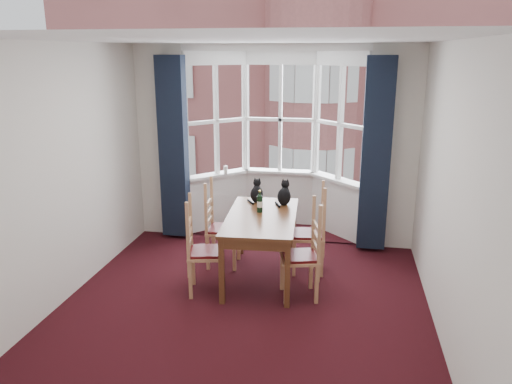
% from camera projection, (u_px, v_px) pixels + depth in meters
% --- Properties ---
extents(floor, '(4.50, 4.50, 0.00)m').
position_uv_depth(floor, '(241.00, 313.00, 5.33)').
color(floor, black).
rests_on(floor, ground).
extents(ceiling, '(4.50, 4.50, 0.00)m').
position_uv_depth(ceiling, '(238.00, 39.00, 4.57)').
color(ceiling, white).
rests_on(ceiling, floor).
extents(wall_left, '(0.00, 4.50, 4.50)m').
position_uv_depth(wall_left, '(56.00, 178.00, 5.29)').
color(wall_left, silver).
rests_on(wall_left, floor).
extents(wall_right, '(0.00, 4.50, 4.50)m').
position_uv_depth(wall_right, '(451.00, 197.00, 4.60)').
color(wall_right, silver).
rests_on(wall_right, floor).
extents(wall_near, '(4.00, 0.00, 4.00)m').
position_uv_depth(wall_near, '(156.00, 289.00, 2.82)').
color(wall_near, silver).
rests_on(wall_near, floor).
extents(wall_back_pier_left, '(0.70, 0.12, 2.80)m').
position_uv_depth(wall_back_pier_left, '(163.00, 142.00, 7.36)').
color(wall_back_pier_left, silver).
rests_on(wall_back_pier_left, floor).
extents(wall_back_pier_right, '(0.70, 0.12, 2.80)m').
position_uv_depth(wall_back_pier_right, '(393.00, 150.00, 6.79)').
color(wall_back_pier_right, silver).
rests_on(wall_back_pier_right, floor).
extents(bay_window, '(2.76, 0.94, 2.80)m').
position_uv_depth(bay_window, '(278.00, 140.00, 7.56)').
color(bay_window, white).
rests_on(bay_window, floor).
extents(curtain_left, '(0.38, 0.22, 2.60)m').
position_uv_depth(curtain_left, '(174.00, 148.00, 7.17)').
color(curtain_left, black).
rests_on(curtain_left, floor).
extents(curtain_right, '(0.38, 0.22, 2.60)m').
position_uv_depth(curtain_right, '(376.00, 155.00, 6.68)').
color(curtain_right, black).
rests_on(curtain_right, floor).
extents(dining_table, '(0.91, 1.57, 0.80)m').
position_uv_depth(dining_table, '(262.00, 223.00, 5.98)').
color(dining_table, brown).
rests_on(dining_table, floor).
extents(chair_left_near, '(0.48, 0.49, 0.92)m').
position_uv_depth(chair_left_near, '(198.00, 253.00, 5.69)').
color(chair_left_near, tan).
rests_on(chair_left_near, floor).
extents(chair_left_far, '(0.43, 0.44, 0.92)m').
position_uv_depth(chair_left_far, '(216.00, 230.00, 6.43)').
color(chair_left_far, tan).
rests_on(chair_left_far, floor).
extents(chair_right_near, '(0.49, 0.51, 0.92)m').
position_uv_depth(chair_right_near, '(307.00, 257.00, 5.57)').
color(chair_right_near, tan).
rests_on(chair_right_near, floor).
extents(chair_right_far, '(0.44, 0.46, 0.92)m').
position_uv_depth(chair_right_far, '(315.00, 236.00, 6.24)').
color(chair_right_far, tan).
rests_on(chair_right_far, floor).
extents(cat_left, '(0.19, 0.25, 0.32)m').
position_uv_depth(cat_left, '(257.00, 193.00, 6.47)').
color(cat_left, black).
rests_on(cat_left, dining_table).
extents(cat_right, '(0.18, 0.25, 0.33)m').
position_uv_depth(cat_right, '(284.00, 195.00, 6.35)').
color(cat_right, black).
rests_on(cat_right, dining_table).
extents(wine_bottle, '(0.07, 0.07, 0.27)m').
position_uv_depth(wine_bottle, '(260.00, 203.00, 6.05)').
color(wine_bottle, black).
rests_on(wine_bottle, dining_table).
extents(candle_tall, '(0.06, 0.06, 0.13)m').
position_uv_depth(candle_tall, '(226.00, 170.00, 7.67)').
color(candle_tall, white).
rests_on(candle_tall, bay_window).
extents(street, '(80.00, 80.00, 0.00)m').
position_uv_depth(street, '(331.00, 171.00, 37.49)').
color(street, '#333335').
rests_on(street, ground).
extents(tenement_building, '(18.40, 7.80, 15.20)m').
position_uv_depth(tenement_building, '(320.00, 82.00, 18.16)').
color(tenement_building, '#AB5B58').
rests_on(tenement_building, street).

